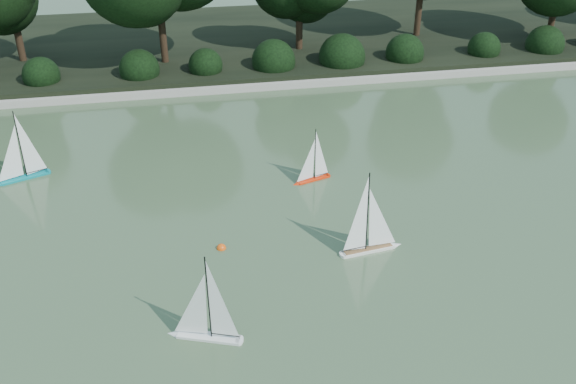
{
  "coord_description": "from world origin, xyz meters",
  "views": [
    {
      "loc": [
        -2.92,
        -7.14,
        6.14
      ],
      "look_at": [
        -1.12,
        2.19,
        0.7
      ],
      "focal_mm": 40.0,
      "sensor_mm": 36.0,
      "label": 1
    }
  ],
  "objects_px": {
    "race_buoy": "(221,248)",
    "sailboat_orange": "(311,173)",
    "sailboat_white_a": "(202,324)",
    "sailboat_teal": "(18,169)",
    "sailboat_white_b": "(373,238)"
  },
  "relations": [
    {
      "from": "sailboat_teal",
      "to": "sailboat_white_b",
      "type": "bearing_deg",
      "value": -30.85
    },
    {
      "from": "sailboat_white_a",
      "to": "sailboat_white_b",
      "type": "distance_m",
      "value": 3.33
    },
    {
      "from": "sailboat_teal",
      "to": "sailboat_white_a",
      "type": "bearing_deg",
      "value": -58.44
    },
    {
      "from": "sailboat_white_b",
      "to": "sailboat_teal",
      "type": "relative_size",
      "value": 1.0
    },
    {
      "from": "sailboat_orange",
      "to": "sailboat_teal",
      "type": "xyz_separation_m",
      "value": [
        -5.68,
        1.15,
        0.06
      ]
    },
    {
      "from": "sailboat_white_b",
      "to": "sailboat_orange",
      "type": "bearing_deg",
      "value": 100.93
    },
    {
      "from": "sailboat_orange",
      "to": "race_buoy",
      "type": "height_order",
      "value": "sailboat_orange"
    },
    {
      "from": "sailboat_white_b",
      "to": "sailboat_orange",
      "type": "xyz_separation_m",
      "value": [
        -0.49,
        2.54,
        -0.06
      ]
    },
    {
      "from": "sailboat_teal",
      "to": "race_buoy",
      "type": "xyz_separation_m",
      "value": [
        3.7,
        -3.16,
        -0.24
      ]
    },
    {
      "from": "sailboat_white_a",
      "to": "sailboat_orange",
      "type": "bearing_deg",
      "value": 59.27
    },
    {
      "from": "sailboat_white_b",
      "to": "race_buoy",
      "type": "distance_m",
      "value": 2.54
    },
    {
      "from": "sailboat_white_a",
      "to": "sailboat_white_b",
      "type": "relative_size",
      "value": 0.96
    },
    {
      "from": "sailboat_orange",
      "to": "race_buoy",
      "type": "distance_m",
      "value": 2.83
    },
    {
      "from": "race_buoy",
      "to": "sailboat_orange",
      "type": "bearing_deg",
      "value": 45.52
    },
    {
      "from": "sailboat_white_a",
      "to": "race_buoy",
      "type": "distance_m",
      "value": 2.16
    }
  ]
}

